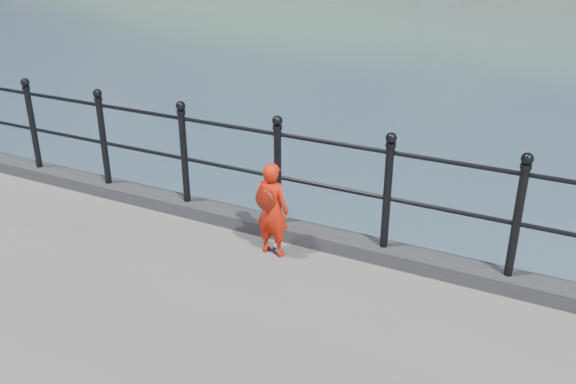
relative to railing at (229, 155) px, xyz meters
The scene contains 4 objects.
ground 1.83m from the railing, 90.00° to the left, with size 600.00×600.00×0.00m, color #2D4251.
kerb 0.75m from the railing, 140.53° to the right, with size 60.00×0.30×0.15m, color #28282B.
railing is the anchor object (origin of this frame).
child 0.91m from the railing, 28.56° to the right, with size 0.37×0.31×0.99m.
Camera 1 is at (3.40, -5.37, 4.10)m, focal length 38.00 mm.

